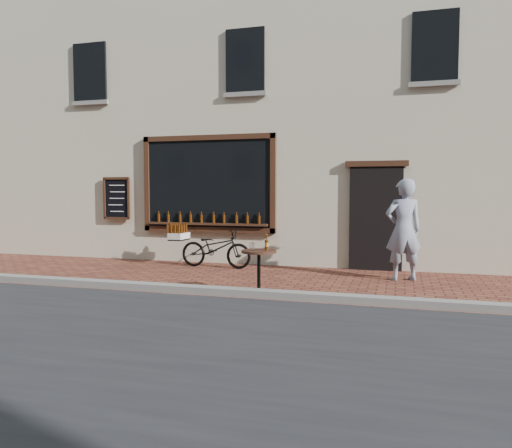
# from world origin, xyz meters

# --- Properties ---
(ground) EXTENTS (90.00, 90.00, 0.00)m
(ground) POSITION_xyz_m (0.00, 0.00, 0.00)
(ground) COLOR #57261C
(ground) RESTS_ON ground
(kerb) EXTENTS (90.00, 0.25, 0.12)m
(kerb) POSITION_xyz_m (0.00, 0.20, 0.06)
(kerb) COLOR slate
(kerb) RESTS_ON ground
(shop_building) EXTENTS (28.00, 6.20, 10.00)m
(shop_building) POSITION_xyz_m (0.00, 6.50, 5.00)
(shop_building) COLOR #C0B297
(shop_building) RESTS_ON ground
(cargo_bicycle) EXTENTS (1.96, 0.65, 0.92)m
(cargo_bicycle) POSITION_xyz_m (-1.52, 2.85, 0.44)
(cargo_bicycle) COLOR black
(cargo_bicycle) RESTS_ON ground
(bistro_table) EXTENTS (0.57, 0.57, 0.98)m
(bistro_table) POSITION_xyz_m (0.21, 0.35, 0.53)
(bistro_table) COLOR black
(bistro_table) RESTS_ON ground
(pedestrian) EXTENTS (0.82, 0.69, 1.92)m
(pedestrian) POSITION_xyz_m (2.46, 2.41, 0.96)
(pedestrian) COLOR gray
(pedestrian) RESTS_ON ground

